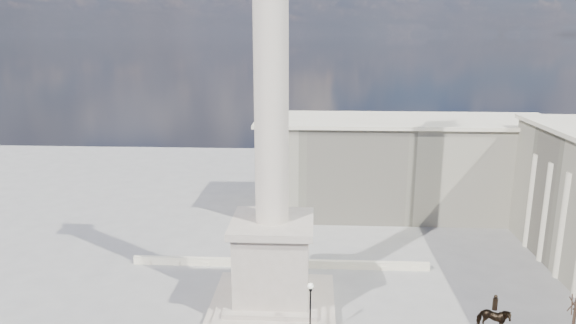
{
  "coord_description": "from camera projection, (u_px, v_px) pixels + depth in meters",
  "views": [
    {
      "loc": [
        4.56,
        -47.72,
        30.5
      ],
      "look_at": [
        1.91,
        1.56,
        18.24
      ],
      "focal_mm": 32.0,
      "sensor_mm": 36.0,
      "label": 1
    }
  ],
  "objects": [
    {
      "name": "building_northeast",
      "position": [
        403.0,
        165.0,
        89.55
      ],
      "size": [
        51.0,
        17.0,
        16.6
      ],
      "color": "#B2AB92",
      "rests_on": "ground"
    },
    {
      "name": "nelsons_column",
      "position": [
        272.0,
        202.0,
        55.57
      ],
      "size": [
        14.0,
        14.0,
        49.85
      ],
      "color": "#AFA292",
      "rests_on": "ground"
    },
    {
      "name": "balustrade_wall",
      "position": [
        280.0,
        263.0,
        69.21
      ],
      "size": [
        40.0,
        0.6,
        1.1
      ],
      "primitive_type": "cube",
      "color": "beige",
      "rests_on": "ground"
    },
    {
      "name": "victorian_lamp",
      "position": [
        310.0,
        309.0,
        50.98
      ],
      "size": [
        0.58,
        0.58,
        6.81
      ],
      "rotation": [
        0.0,
        0.0,
        0.25
      ],
      "color": "black",
      "rests_on": "ground"
    },
    {
      "name": "bare_tree_mid",
      "position": [
        576.0,
        303.0,
        50.37
      ],
      "size": [
        1.65,
        1.65,
        6.27
      ],
      "rotation": [
        0.0,
        0.0,
        -0.01
      ],
      "color": "#332319",
      "rests_on": "ground"
    }
  ]
}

